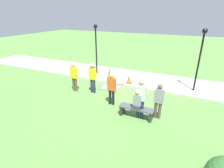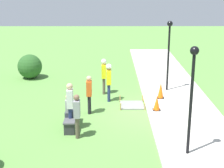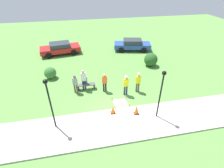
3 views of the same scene
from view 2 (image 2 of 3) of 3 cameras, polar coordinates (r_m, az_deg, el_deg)
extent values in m
plane|color=#5B8E42|center=(15.19, 5.83, -4.76)|extent=(60.00, 60.00, 0.00)
cube|color=#BCB7AD|center=(15.41, 11.67, -4.51)|extent=(28.00, 3.15, 0.10)
cube|color=gray|center=(15.94, 3.33, -3.53)|extent=(1.12, 1.08, 0.06)
cube|color=tan|center=(15.41, 5.48, -3.78)|extent=(0.05, 0.05, 0.33)
cube|color=tan|center=(16.46, 5.11, -2.41)|extent=(0.05, 0.05, 0.33)
cube|color=tan|center=(15.34, 1.44, -3.80)|extent=(0.05, 0.05, 0.33)
cube|color=tan|center=(16.39, 1.34, -2.43)|extent=(0.05, 0.05, 0.33)
cube|color=yellow|center=(15.90, 5.29, -2.80)|extent=(1.12, 0.00, 0.04)
cube|color=black|center=(15.25, 7.41, -4.27)|extent=(0.34, 0.34, 0.02)
cone|color=orange|center=(15.15, 7.45, -3.17)|extent=(0.29, 0.29, 0.60)
cube|color=black|center=(16.81, 8.04, -2.28)|extent=(0.34, 0.34, 0.02)
cone|color=orange|center=(16.69, 8.09, -1.02)|extent=(0.29, 0.29, 0.75)
cube|color=#2D2D33|center=(13.05, -7.12, -7.49)|extent=(0.12, 0.40, 0.44)
cube|color=#2D2D33|center=(14.29, -6.49, -5.26)|extent=(0.12, 0.40, 0.44)
cube|color=#4C4C51|center=(13.57, -6.83, -5.35)|extent=(1.56, 0.44, 0.06)
cube|color=#383D47|center=(13.48, -6.87, -4.95)|extent=(0.34, 0.44, 0.18)
cube|color=gray|center=(13.37, -7.26, -3.60)|extent=(0.36, 0.20, 0.50)
sphere|color=tan|center=(13.25, -7.31, -2.16)|extent=(0.21, 0.21, 0.21)
cylinder|color=navy|center=(16.34, -0.53, -1.52)|extent=(0.14, 0.14, 0.85)
cylinder|color=navy|center=(16.51, -0.52, -1.32)|extent=(0.14, 0.14, 0.85)
cube|color=yellow|center=(16.20, -0.53, 1.14)|extent=(0.40, 0.22, 0.67)
sphere|color=brown|center=(16.09, -0.54, 2.69)|extent=(0.23, 0.23, 0.23)
sphere|color=white|center=(16.07, -0.54, 2.91)|extent=(0.26, 0.26, 0.26)
cylinder|color=brown|center=(17.40, -1.36, -0.38)|extent=(0.14, 0.14, 0.85)
cylinder|color=brown|center=(17.57, -1.35, -0.20)|extent=(0.14, 0.14, 0.85)
cube|color=yellow|center=(17.28, -1.37, 2.11)|extent=(0.40, 0.22, 0.67)
sphere|color=tan|center=(17.17, -1.38, 3.56)|extent=(0.23, 0.23, 0.23)
sphere|color=white|center=(17.16, -1.38, 3.77)|extent=(0.26, 0.26, 0.26)
cylinder|color=black|center=(14.86, -3.80, -3.51)|extent=(0.14, 0.14, 0.82)
cylinder|color=black|center=(15.03, -3.76, -3.27)|extent=(0.14, 0.14, 0.82)
cube|color=#E55B1E|center=(14.71, -3.83, -0.71)|extent=(0.40, 0.22, 0.65)
sphere|color=tan|center=(14.59, -3.86, 0.92)|extent=(0.22, 0.22, 0.22)
cylinder|color=navy|center=(13.34, -6.93, -5.83)|extent=(0.14, 0.14, 0.91)
cylinder|color=navy|center=(13.50, -6.84, -5.54)|extent=(0.14, 0.14, 0.91)
cube|color=silver|center=(13.13, -7.00, -2.40)|extent=(0.40, 0.22, 0.72)
sphere|color=tan|center=(12.99, -7.08, -0.39)|extent=(0.25, 0.25, 0.25)
cylinder|color=brown|center=(12.67, -5.80, -7.30)|extent=(0.14, 0.14, 0.81)
cylinder|color=brown|center=(12.83, -5.73, -6.97)|extent=(0.14, 0.14, 0.81)
cube|color=gray|center=(12.48, -5.86, -4.10)|extent=(0.40, 0.22, 0.64)
sphere|color=brown|center=(12.33, -5.92, -2.24)|extent=(0.22, 0.22, 0.22)
cylinder|color=black|center=(17.70, 9.33, 4.19)|extent=(0.10, 0.10, 3.33)
sphere|color=black|center=(17.40, 9.60, 9.87)|extent=(0.28, 0.28, 0.28)
cylinder|color=black|center=(11.15, 12.95, -3.52)|extent=(0.10, 0.10, 3.34)
sphere|color=black|center=(10.68, 13.56, 5.41)|extent=(0.28, 0.28, 0.28)
sphere|color=#285623|center=(20.81, -13.50, 2.85)|extent=(1.43, 1.43, 1.43)
camera|label=1|loc=(13.47, -38.29, 8.55)|focal=28.00mm
camera|label=3|loc=(16.85, 46.00, 22.47)|focal=28.00mm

